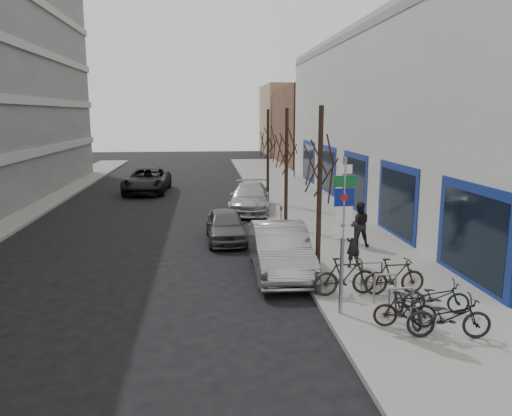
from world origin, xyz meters
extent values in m
plane|color=black|center=(0.00, 0.00, 0.00)|extent=(120.00, 120.00, 0.00)
cube|color=slate|center=(4.50, 10.00, 0.07)|extent=(5.00, 70.00, 0.15)
cube|color=brown|center=(13.00, 40.00, 4.00)|extent=(12.00, 14.00, 8.00)
cube|color=#937A5B|center=(13.50, 55.00, 4.50)|extent=(13.00, 12.00, 9.00)
cylinder|color=gray|center=(2.40, 0.00, 2.10)|extent=(0.10, 0.10, 4.20)
cube|color=white|center=(2.40, -0.03, 3.90)|extent=(0.35, 0.03, 0.22)
cube|color=#0C5926|center=(2.40, -0.03, 3.60)|extent=(0.55, 0.03, 0.28)
cube|color=navy|center=(2.40, -0.03, 3.20)|extent=(0.50, 0.03, 0.45)
cube|color=maroon|center=(2.40, -0.04, 3.20)|extent=(0.18, 0.02, 0.14)
cube|color=white|center=(2.40, -0.03, 2.75)|extent=(0.45, 0.03, 0.45)
cube|color=white|center=(2.40, -0.03, 2.30)|extent=(0.55, 0.03, 0.28)
cylinder|color=gray|center=(3.50, -0.50, 0.55)|extent=(0.06, 0.06, 0.80)
cylinder|color=gray|center=(4.10, -0.50, 0.55)|extent=(0.06, 0.06, 0.80)
cylinder|color=gray|center=(3.80, -0.50, 0.95)|extent=(0.60, 0.06, 0.06)
cylinder|color=gray|center=(3.50, 0.60, 0.55)|extent=(0.06, 0.06, 0.80)
cylinder|color=gray|center=(4.10, 0.60, 0.55)|extent=(0.06, 0.06, 0.80)
cylinder|color=gray|center=(3.80, 0.60, 0.95)|extent=(0.60, 0.06, 0.06)
cylinder|color=gray|center=(3.50, 1.70, 0.55)|extent=(0.06, 0.06, 0.80)
cylinder|color=gray|center=(4.10, 1.70, 0.55)|extent=(0.06, 0.06, 0.80)
cylinder|color=gray|center=(3.80, 1.70, 0.95)|extent=(0.60, 0.06, 0.06)
cylinder|color=black|center=(2.60, 3.50, 2.75)|extent=(0.16, 0.16, 5.50)
cylinder|color=black|center=(2.60, 10.00, 2.75)|extent=(0.16, 0.16, 5.50)
cylinder|color=black|center=(2.60, 16.50, 2.75)|extent=(0.16, 0.16, 5.50)
cylinder|color=gray|center=(2.15, 3.00, 0.70)|extent=(0.05, 0.05, 1.10)
cube|color=#3F3F44|center=(2.15, 3.00, 1.33)|extent=(0.10, 0.08, 0.18)
cylinder|color=gray|center=(2.15, 8.50, 0.70)|extent=(0.05, 0.05, 1.10)
cube|color=#3F3F44|center=(2.15, 8.50, 1.33)|extent=(0.10, 0.08, 0.18)
cylinder|color=gray|center=(2.15, 14.00, 0.70)|extent=(0.05, 0.05, 1.10)
cube|color=#3F3F44|center=(2.15, 14.00, 1.33)|extent=(0.10, 0.08, 0.18)
imported|color=black|center=(3.92, -0.69, 0.65)|extent=(0.51, 1.65, 1.01)
imported|color=black|center=(3.71, -1.01, 0.61)|extent=(1.59, 0.71, 0.93)
imported|color=black|center=(4.87, -0.24, 0.66)|extent=(1.74, 0.82, 1.02)
imported|color=black|center=(2.89, 1.28, 0.72)|extent=(1.90, 0.67, 1.13)
imported|color=black|center=(4.48, -1.66, 0.74)|extent=(1.99, 0.84, 1.18)
imported|color=black|center=(4.30, 1.20, 0.70)|extent=(1.82, 0.58, 1.09)
imported|color=#99999D|center=(1.40, 3.84, 0.82)|extent=(1.81, 5.02, 1.65)
imported|color=#515157|center=(-0.20, 8.39, 0.67)|extent=(1.70, 3.96, 1.33)
imported|color=#A7A7AC|center=(1.40, 14.67, 0.76)|extent=(2.78, 5.44, 1.51)
imported|color=black|center=(-4.92, 22.12, 0.82)|extent=(3.01, 6.04, 1.64)
imported|color=black|center=(3.89, 3.87, 0.92)|extent=(0.66, 0.56, 1.54)
imported|color=black|center=(4.89, 6.46, 1.04)|extent=(0.72, 0.54, 1.77)
camera|label=1|loc=(-1.03, -11.91, 5.23)|focal=35.00mm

